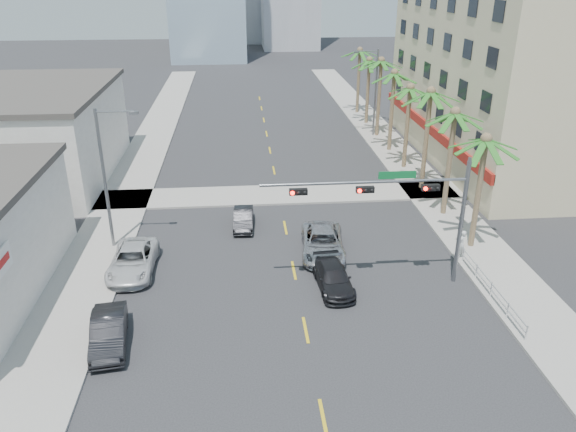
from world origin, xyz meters
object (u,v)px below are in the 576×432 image
object	(u,v)px
car_parked_mid	(109,332)
car_parked_far	(133,260)
car_lane_center	(323,243)
car_lane_left	(243,219)
traffic_signal_mast	(406,201)
car_lane_right	(333,278)
pedestrian	(461,244)

from	to	relation	value
car_parked_mid	car_parked_far	distance (m)	7.04
car_parked_mid	car_lane_center	world-z (taller)	car_lane_center
car_lane_left	car_lane_center	xyz separation A→B (m)	(4.86, -4.47, 0.16)
car_parked_far	traffic_signal_mast	bearing A→B (deg)	-9.49
car_lane_left	car_parked_far	bearing A→B (deg)	-136.69
car_lane_right	car_lane_center	bearing A→B (deg)	86.45
car_parked_far	car_lane_left	bearing A→B (deg)	41.85
car_lane_left	pedestrian	xyz separation A→B (m)	(13.16, -5.89, 0.42)
car_lane_left	pedestrian	bearing A→B (deg)	-21.96
car_parked_far	car_parked_mid	bearing A→B (deg)	-89.31
pedestrian	car_parked_far	bearing A→B (deg)	-42.14
traffic_signal_mast	car_lane_center	bearing A→B (deg)	133.62
car_parked_mid	car_lane_center	size ratio (longest dim) A/B	0.79
car_parked_far	car_lane_left	size ratio (longest dim) A/B	1.44
car_parked_far	car_lane_right	size ratio (longest dim) A/B	1.23
traffic_signal_mast	car_parked_mid	distance (m)	16.37
traffic_signal_mast	car_parked_far	distance (m)	16.02
traffic_signal_mast	car_parked_mid	bearing A→B (deg)	-164.14
car_parked_mid	car_lane_right	world-z (taller)	car_parked_mid
traffic_signal_mast	car_lane_left	bearing A→B (deg)	135.70
car_parked_mid	car_lane_right	bearing A→B (deg)	12.39
car_parked_mid	car_lane_center	xyz separation A→B (m)	(11.40, 8.29, 0.05)
car_lane_left	car_lane_right	bearing A→B (deg)	-58.26
car_lane_left	car_lane_right	xyz separation A→B (m)	(4.86, -8.57, 0.02)
traffic_signal_mast	car_lane_center	world-z (taller)	traffic_signal_mast
car_parked_mid	car_lane_left	world-z (taller)	car_parked_mid
car_parked_mid	car_parked_far	size ratio (longest dim) A/B	0.82
traffic_signal_mast	pedestrian	size ratio (longest dim) A/B	6.24
traffic_signal_mast	car_lane_right	distance (m)	5.82
car_parked_far	car_lane_center	distance (m)	11.47
car_parked_mid	car_lane_left	xyz separation A→B (m)	(6.54, 12.75, -0.11)
car_lane_center	pedestrian	distance (m)	8.43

